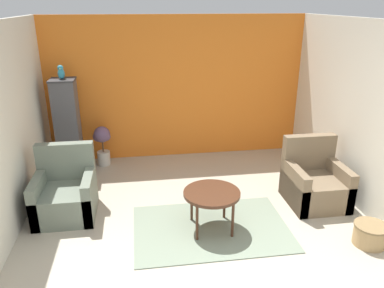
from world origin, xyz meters
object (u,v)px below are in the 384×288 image
Objects in this scene: armchair_right at (314,184)px; wicker_basket at (370,234)px; birdcage at (68,130)px; coffee_table at (212,195)px; armchair_left at (66,195)px; potted_plant at (102,142)px; parrot at (61,72)px.

armchair_right is 1.10m from wicker_basket.
birdcage is 4.04× the size of wicker_basket.
coffee_table is 1.81× the size of wicker_basket.
armchair_left is 2.37× the size of wicker_basket.
potted_plant is at bearing 149.79° from armchair_right.
coffee_table is 1.94m from wicker_basket.
armchair_left is at bearing 176.95° from armchair_right.
potted_plant is 1.81× the size of wicker_basket.
wicker_basket is at bearing -35.31° from birdcage.
birdcage is 4.73m from wicker_basket.
coffee_table is 0.77× the size of armchair_right.
wicker_basket is (3.31, -2.87, -0.29)m from potted_plant.
parrot is (-2.02, 2.12, 1.21)m from coffee_table.
parrot is at bearing 95.42° from armchair_left.
armchair_left is 4.09× the size of parrot.
parrot is at bearing 133.68° from coffee_table.
armchair_right is 4.00m from birdcage.
birdcage is at bearing 95.43° from armchair_left.
potted_plant is at bearing 76.72° from armchair_left.
coffee_table is at bearing -56.60° from potted_plant.
potted_plant is (-3.10, 1.80, 0.14)m from armchair_right.
potted_plant is at bearing 17.10° from birdcage.
potted_plant is (0.52, 0.16, -1.25)m from parrot.
potted_plant is (0.38, 1.62, 0.14)m from armchair_left.
birdcage is 2.23× the size of potted_plant.
coffee_table is at bearing -163.67° from armchair_right.
armchair_right is at bearing -24.46° from parrot.
armchair_right is at bearing -24.43° from birdcage.
parrot reaches higher than wicker_basket.
potted_plant reaches higher than wicker_basket.
parrot reaches higher than coffee_table.
armchair_left and armchair_right have the same top height.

